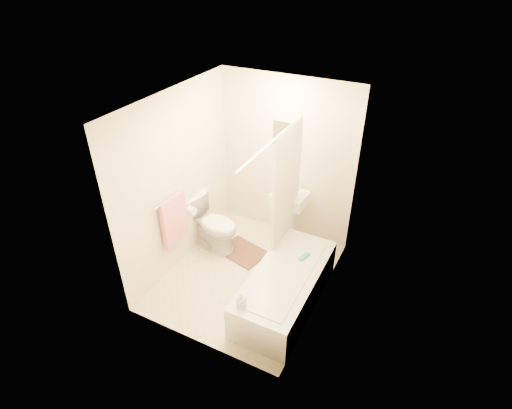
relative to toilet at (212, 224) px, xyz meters
The scene contains 17 objects.
floor 0.91m from the toilet, 24.09° to the right, with size 2.40×2.40×0.00m, color beige.
ceiling 2.16m from the toilet, 24.09° to the right, with size 2.40×2.40×0.00m, color white.
wall_back 1.39m from the toilet, 49.18° to the left, with size 2.00×0.02×2.40m, color beige.
wall_left 0.90m from the toilet, 127.05° to the right, with size 0.02×2.40×2.40m, color beige.
wall_right 1.95m from the toilet, 10.83° to the right, with size 0.02×2.40×2.40m, color beige.
mirror 1.57m from the toilet, 48.52° to the left, with size 0.40×0.03×0.55m, color white.
curtain_rod 1.93m from the toilet, 12.60° to the right, with size 0.03×0.03×1.70m, color silver.
shower_curtain 1.34m from the toilet, ahead, with size 0.04×0.80×1.55m, color silver.
towel_bar 0.93m from the toilet, 109.97° to the right, with size 0.02×0.02×0.60m, color silver.
towel 0.72m from the toilet, 107.33° to the right, with size 0.06×0.45×0.66m, color #CC7266.
toilet_paper 0.41m from the toilet, 130.39° to the right, with size 0.12×0.12×0.11m, color white.
toilet is the anchor object (origin of this frame).
sink 1.12m from the toilet, 33.38° to the left, with size 0.47×0.38×0.93m, color silver, non-canonical shape.
bathtub 1.49m from the toilet, 21.16° to the right, with size 0.73×1.68×0.47m, color silver, non-canonical shape.
bath_mat 0.61m from the toilet, ahead, with size 0.64×0.48×0.02m, color #4C2A1E.
soap_bottle 1.70m from the toilet, 46.89° to the right, with size 0.08×0.08×0.18m, color silver.
scrub_brush 1.49m from the toilet, ahead, with size 0.05×0.18×0.04m, color #37AD66.
Camera 1 is at (1.92, -3.52, 3.74)m, focal length 28.00 mm.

